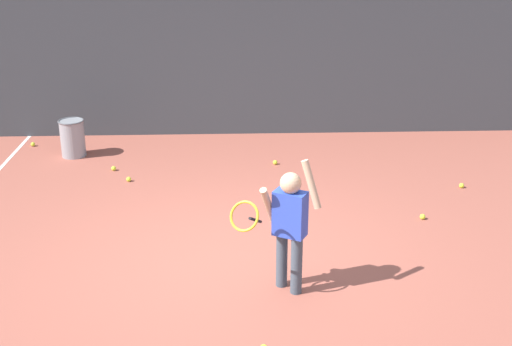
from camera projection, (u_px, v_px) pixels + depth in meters
ground_plane at (231, 257)px, 7.00m from camera, size 20.00×20.00×0.00m
back_fence_windscreen at (228, 43)px, 10.52m from camera, size 11.07×0.08×3.01m
fence_post_1 at (116, 39)px, 10.48m from camera, size 0.09×0.09×3.16m
fence_post_2 at (340, 37)px, 10.61m from camera, size 0.09×0.09×3.16m
tennis_player at (288, 221)px, 6.13m from camera, size 0.88×0.54×1.35m
ball_hopper at (73, 138)px, 9.89m from camera, size 0.38×0.38×0.56m
tennis_ball_0 at (114, 168)px, 9.39m from camera, size 0.07×0.07×0.07m
tennis_ball_2 at (462, 186)px, 8.79m from camera, size 0.07×0.07×0.07m
tennis_ball_3 at (423, 217)px, 7.87m from camera, size 0.07×0.07×0.07m
tennis_ball_4 at (129, 179)px, 9.00m from camera, size 0.07×0.07×0.07m
tennis_ball_5 at (275, 162)px, 9.63m from camera, size 0.07×0.07×0.07m
tennis_ball_7 at (33, 144)px, 10.40m from camera, size 0.07×0.07×0.07m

